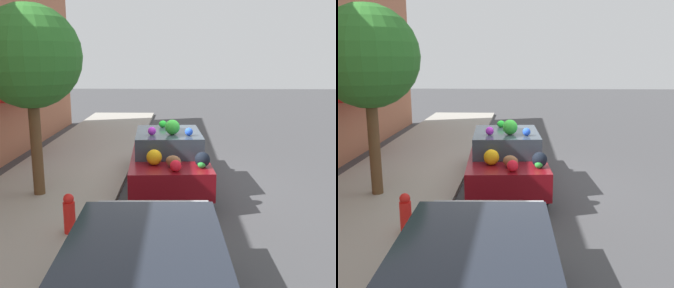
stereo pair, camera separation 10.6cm
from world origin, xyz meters
The scene contains 5 objects.
ground_plane centered at (0.00, 0.00, 0.00)m, with size 60.00×60.00×0.00m, color #424244.
sidewalk_curb centered at (0.00, 2.70, 0.06)m, with size 24.00×3.20×0.11m.
street_tree centered at (-1.00, 2.83, 3.05)m, with size 2.14×2.14×4.04m.
fire_hydrant centered at (-2.95, 1.62, 0.46)m, with size 0.20×0.20×0.70m.
art_car centered at (-0.05, 0.01, 0.72)m, with size 4.24×1.95×1.70m.
Camera 1 is at (-9.18, -0.22, 3.06)m, focal length 42.00 mm.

